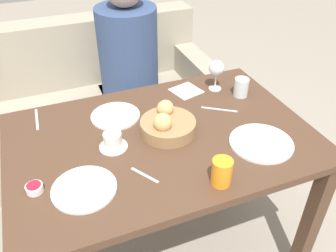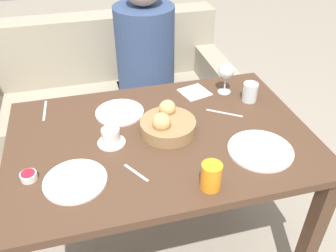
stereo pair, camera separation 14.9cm
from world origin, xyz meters
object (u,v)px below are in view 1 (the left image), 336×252
at_px(jam_bowl_berry, 34,188).
at_px(fork_silver, 37,119).
at_px(water_tumbler, 241,87).
at_px(coffee_cup, 113,142).
at_px(seated_person, 131,85).
at_px(spoon_coffee, 145,175).
at_px(napkin, 186,91).
at_px(couch, 88,109).
at_px(plate_near_right, 261,143).
at_px(plate_far_center, 115,116).
at_px(knife_silver, 219,109).
at_px(wine_glass, 217,69).
at_px(juice_glass, 222,172).
at_px(plate_near_left, 84,189).
at_px(bread_basket, 167,123).

distance_m(jam_bowl_berry, fork_silver, 0.45).
bearing_deg(water_tumbler, coffee_cup, -166.19).
distance_m(seated_person, coffee_cup, 0.98).
relative_size(seated_person, fork_silver, 7.46).
relative_size(spoon_coffee, napkin, 0.70).
height_order(jam_bowl_berry, napkin, jam_bowl_berry).
bearing_deg(couch, plate_near_right, -67.17).
height_order(plate_far_center, knife_silver, plate_far_center).
distance_m(coffee_cup, fork_silver, 0.42).
height_order(wine_glass, jam_bowl_berry, wine_glass).
xyz_separation_m(seated_person, fork_silver, (-0.59, -0.56, 0.24)).
relative_size(plate_near_right, water_tumbler, 2.83).
height_order(juice_glass, coffee_cup, juice_glass).
bearing_deg(plate_far_center, water_tumbler, -4.22).
relative_size(plate_near_left, knife_silver, 1.57).
distance_m(juice_glass, wine_glass, 0.67).
distance_m(plate_near_left, juice_glass, 0.48).
bearing_deg(napkin, plate_far_center, -166.96).
distance_m(seated_person, napkin, 0.64).
xyz_separation_m(plate_near_right, jam_bowl_berry, (-0.88, 0.07, 0.01)).
relative_size(fork_silver, spoon_coffee, 1.49).
distance_m(coffee_cup, spoon_coffee, 0.21).
relative_size(bread_basket, plate_far_center, 1.07).
xyz_separation_m(couch, napkin, (0.41, -0.73, 0.45)).
bearing_deg(plate_near_right, coffee_cup, 160.82).
relative_size(seated_person, knife_silver, 8.68).
xyz_separation_m(plate_near_left, napkin, (0.61, 0.49, -0.00)).
height_order(bread_basket, plate_near_left, bread_basket).
distance_m(juice_glass, knife_silver, 0.48).
height_order(seated_person, bread_basket, seated_person).
distance_m(jam_bowl_berry, knife_silver, 0.87).
distance_m(plate_far_center, spoon_coffee, 0.41).
height_order(couch, plate_near_left, couch).
distance_m(water_tumbler, napkin, 0.27).
xyz_separation_m(plate_far_center, knife_silver, (0.46, -0.12, -0.00)).
bearing_deg(juice_glass, spoon_coffee, 150.66).
distance_m(seated_person, spoon_coffee, 1.13).
bearing_deg(knife_silver, seated_person, 104.67).
bearing_deg(plate_near_right, fork_silver, 148.03).
distance_m(bread_basket, plate_far_center, 0.26).
bearing_deg(wine_glass, knife_silver, -111.68).
bearing_deg(couch, plate_near_left, -99.32).
height_order(plate_near_left, jam_bowl_berry, jam_bowl_berry).
distance_m(jam_bowl_berry, spoon_coffee, 0.38).
xyz_separation_m(water_tumbler, knife_silver, (-0.16, -0.08, -0.04)).
xyz_separation_m(plate_far_center, fork_silver, (-0.33, 0.11, -0.00)).
height_order(plate_near_left, plate_near_right, same).
bearing_deg(knife_silver, wine_glass, 68.32).
bearing_deg(bread_basket, fork_silver, 149.90).
bearing_deg(juice_glass, plate_near_right, 27.27).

